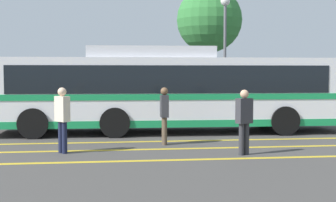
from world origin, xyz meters
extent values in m
plane|color=#423F3D|center=(0.00, 0.00, 0.00)|extent=(220.00, 220.00, 0.00)
cube|color=gold|center=(-0.66, -2.67, 0.00)|extent=(32.55, 0.20, 0.01)
cube|color=gold|center=(-0.66, -4.15, 0.00)|extent=(32.55, 0.20, 0.01)
cube|color=gold|center=(-0.66, -5.82, 0.00)|extent=(32.55, 0.20, 0.01)
cube|color=#99999E|center=(-0.66, 4.76, 0.07)|extent=(40.55, 0.36, 0.15)
cube|color=silver|center=(-0.66, -0.47, 1.49)|extent=(12.61, 2.89, 2.33)
cube|color=black|center=(-0.66, -0.47, 1.92)|extent=(10.86, 2.88, 0.93)
cube|color=#198C4C|center=(-0.66, -0.47, 1.34)|extent=(12.36, 2.92, 0.20)
cube|color=#198C4C|center=(-0.66, -0.47, 0.44)|extent=(12.36, 2.91, 0.24)
cube|color=silver|center=(-1.28, -0.46, 2.85)|extent=(4.44, 2.16, 0.40)
cylinder|color=black|center=(3.27, 0.65, 0.50)|extent=(1.01, 0.31, 1.00)
cylinder|color=black|center=(3.20, -1.80, 0.50)|extent=(1.01, 0.31, 1.00)
cylinder|color=black|center=(-2.51, 0.80, 0.50)|extent=(1.01, 0.31, 1.00)
cylinder|color=black|center=(-2.57, -1.65, 0.50)|extent=(1.01, 0.31, 1.00)
cylinder|color=black|center=(-5.14, 0.87, 0.50)|extent=(1.01, 0.31, 1.00)
cylinder|color=black|center=(-5.20, -1.58, 0.50)|extent=(1.01, 0.31, 1.00)
cube|color=black|center=(-6.94, 3.94, 0.65)|extent=(4.72, 2.08, 0.70)
cube|color=black|center=(-6.83, 3.94, 1.25)|extent=(2.03, 1.70, 0.49)
cylinder|color=black|center=(-5.57, 3.00, 0.30)|extent=(0.61, 0.24, 0.60)
cylinder|color=black|center=(-5.46, 4.70, 0.30)|extent=(0.61, 0.24, 0.60)
cube|color=silver|center=(-1.27, 3.65, 0.59)|extent=(4.44, 2.14, 0.57)
cube|color=black|center=(-1.37, 3.64, 1.17)|extent=(1.93, 1.73, 0.59)
cylinder|color=black|center=(0.00, 4.61, 0.30)|extent=(0.61, 0.25, 0.60)
cylinder|color=black|center=(0.13, 2.89, 0.30)|extent=(0.61, 0.25, 0.60)
cylinder|color=black|center=(-2.66, 4.41, 0.30)|extent=(0.61, 0.25, 0.60)
cylinder|color=black|center=(-2.53, 2.68, 0.30)|extent=(0.61, 0.25, 0.60)
cylinder|color=#191E38|center=(-3.93, -4.54, 0.43)|extent=(0.14, 0.14, 0.85)
cylinder|color=#191E38|center=(-4.03, -4.41, 0.43)|extent=(0.14, 0.14, 0.85)
cube|color=beige|center=(-3.98, -4.48, 1.19)|extent=(0.44, 0.46, 0.67)
sphere|color=beige|center=(-3.98, -4.48, 1.64)|extent=(0.23, 0.23, 0.23)
cylinder|color=#2D2D33|center=(0.82, -5.27, 0.41)|extent=(0.14, 0.14, 0.83)
cylinder|color=#2D2D33|center=(0.67, -5.34, 0.41)|extent=(0.14, 0.14, 0.83)
cube|color=#333338|center=(0.74, -5.30, 1.15)|extent=(0.47, 0.37, 0.65)
sphere|color=tan|center=(0.74, -5.30, 1.59)|extent=(0.22, 0.22, 0.22)
cylinder|color=brown|center=(-1.12, -3.42, 0.41)|extent=(0.14, 0.14, 0.83)
cylinder|color=brown|center=(-1.12, -3.25, 0.41)|extent=(0.14, 0.14, 0.83)
cube|color=#333338|center=(-1.12, -3.33, 1.16)|extent=(0.22, 0.42, 0.66)
sphere|color=brown|center=(-1.12, -3.33, 1.60)|extent=(0.22, 0.22, 0.22)
cylinder|color=#59595E|center=(2.88, 5.38, 2.69)|extent=(0.14, 0.14, 5.39)
sphere|color=silver|center=(2.88, 5.38, 5.62)|extent=(0.46, 0.46, 0.46)
cylinder|color=#513823|center=(2.90, 9.15, 1.87)|extent=(0.28, 0.28, 3.75)
sphere|color=#337A38|center=(2.90, 9.15, 5.14)|extent=(3.71, 3.71, 3.71)
camera|label=1|loc=(-2.72, -17.07, 2.15)|focal=50.00mm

